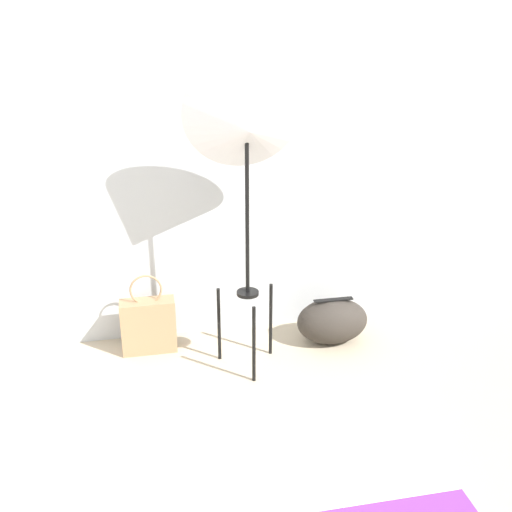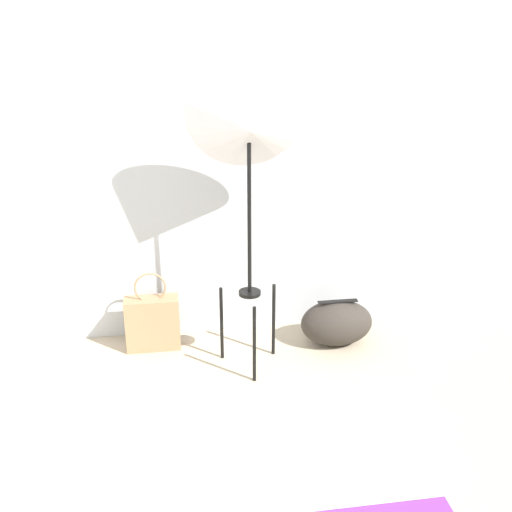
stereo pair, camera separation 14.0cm
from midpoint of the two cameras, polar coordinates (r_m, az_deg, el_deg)
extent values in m
cube|color=#B7BCC1|center=(3.54, -4.95, 11.95)|extent=(8.00, 0.05, 2.60)
cylinder|color=black|center=(3.32, 1.06, -8.45)|extent=(0.02, 0.02, 0.46)
cylinder|color=black|center=(3.53, -2.16, -6.46)|extent=(0.02, 0.02, 0.46)
cylinder|color=black|center=(3.57, 2.81, -6.11)|extent=(0.02, 0.02, 0.46)
cylinder|color=black|center=(3.37, 0.59, -3.54)|extent=(0.13, 0.13, 0.02)
cylinder|color=black|center=(3.19, 0.62, 4.19)|extent=(0.02, 0.02, 0.95)
cone|color=silver|center=(3.08, 0.66, 12.63)|extent=(0.64, 0.40, 0.68)
cube|color=#9E7A56|center=(3.71, -8.75, -6.37)|extent=(0.33, 0.13, 0.33)
torus|color=#9E7A56|center=(3.60, -8.96, -3.00)|extent=(0.19, 0.01, 0.19)
ellipsoid|color=#332D28|center=(3.76, 8.74, -6.32)|extent=(0.45, 0.29, 0.29)
cube|color=black|center=(3.70, 8.87, -4.31)|extent=(0.25, 0.04, 0.01)
camera|label=1|loc=(0.07, -88.68, 0.53)|focal=42.00mm
camera|label=2|loc=(0.07, 91.32, -0.53)|focal=42.00mm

